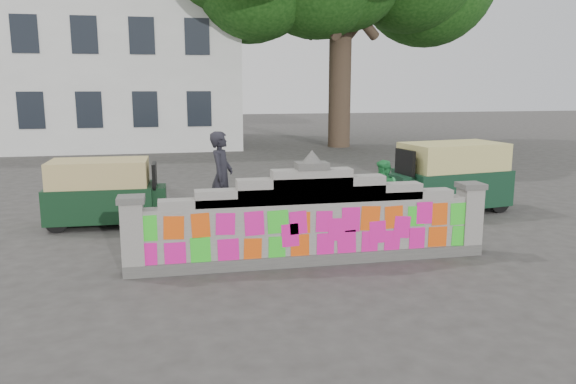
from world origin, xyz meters
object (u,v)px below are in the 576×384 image
Objects in this scene: cyclist_bike at (222,207)px; rickshaw_left at (104,192)px; cyclist_rider at (222,189)px; pedestrian at (384,194)px; rickshaw_right at (449,176)px.

cyclist_bike is 0.80× the size of rickshaw_left.
pedestrian is (3.54, -0.15, -0.21)m from cyclist_rider.
pedestrian reaches higher than cyclist_bike.
rickshaw_right is at bearing -0.38° from rickshaw_left.
cyclist_rider is at bearing -124.79° from pedestrian.
rickshaw_left is (-6.06, 1.42, 0.02)m from pedestrian.
rickshaw_left is 8.22m from rickshaw_right.
pedestrian is 2.45m from rickshaw_right.
cyclist_rider reaches higher than rickshaw_left.
cyclist_rider is at bearing 0.00° from cyclist_bike.
cyclist_rider is 5.79m from rickshaw_right.
rickshaw_right is at bearing 85.53° from pedestrian.
cyclist_rider reaches higher than rickshaw_right.
rickshaw_right is (2.16, 1.15, 0.14)m from pedestrian.
rickshaw_left is at bearing -135.62° from pedestrian.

